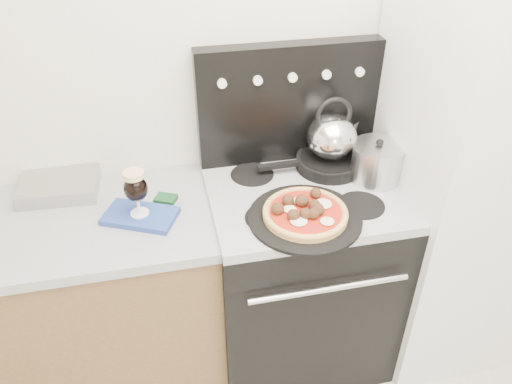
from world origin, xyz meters
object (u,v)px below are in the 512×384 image
object	(u,v)px
stove_body	(298,277)
tea_kettle	(332,133)
fridge	(468,167)
pizza	(305,211)
oven_mitt	(140,216)
beer_glass	(137,193)
skillet	(329,162)
stock_pot	(377,164)
pizza_pan	(305,218)
base_cabinet	(43,314)

from	to	relation	value
stove_body	tea_kettle	bearing A→B (deg)	42.43
fridge	pizza	bearing A→B (deg)	-168.05
oven_mitt	beer_glass	world-z (taller)	beer_glass
beer_glass	skillet	world-z (taller)	beer_glass
beer_glass	pizza	size ratio (longest dim) A/B	0.61
stock_pot	fridge	bearing A→B (deg)	-5.62
tea_kettle	stock_pot	bearing A→B (deg)	-55.79
stove_body	fridge	world-z (taller)	fridge
pizza	stock_pot	size ratio (longest dim) A/B	1.53
stove_body	pizza_pan	bearing A→B (deg)	-106.11
beer_glass	skillet	distance (m)	0.81
oven_mitt	skillet	size ratio (longest dim) A/B	0.94
beer_glass	pizza_pan	world-z (taller)	beer_glass
stock_pot	skillet	bearing A→B (deg)	141.10
base_cabinet	pizza	world-z (taller)	pizza
pizza_pan	skillet	size ratio (longest dim) A/B	1.49
oven_mitt	stock_pot	distance (m)	0.95
base_cabinet	fridge	world-z (taller)	fridge
beer_glass	base_cabinet	bearing A→B (deg)	173.85
oven_mitt	stock_pot	size ratio (longest dim) A/B	1.30
pizza	stock_pot	world-z (taller)	stock_pot
pizza_pan	stock_pot	distance (m)	0.41
tea_kettle	skillet	bearing A→B (deg)	0.00
skillet	stock_pot	world-z (taller)	stock_pot
pizza_pan	stock_pot	bearing A→B (deg)	29.05
pizza_pan	stock_pot	xyz separation A→B (m)	(0.36, 0.20, 0.07)
fridge	oven_mitt	bearing A→B (deg)	179.99
stove_body	fridge	bearing A→B (deg)	-2.05
tea_kettle	oven_mitt	bearing A→B (deg)	174.66
stove_body	tea_kettle	size ratio (longest dim) A/B	3.88
pizza	tea_kettle	distance (m)	0.40
oven_mitt	pizza	bearing A→B (deg)	-15.15
stock_pot	base_cabinet	bearing A→B (deg)	179.55
fridge	oven_mitt	distance (m)	1.34
base_cabinet	pizza_pan	size ratio (longest dim) A/B	3.47
skillet	stock_pot	distance (m)	0.20
stove_body	skillet	bearing A→B (deg)	42.43
pizza	pizza_pan	bearing A→B (deg)	-93.58
tea_kettle	stock_pot	distance (m)	0.22
base_cabinet	stove_body	distance (m)	1.11
stove_body	stock_pot	size ratio (longest dim) A/B	4.35
tea_kettle	pizza	bearing A→B (deg)	-139.23
pizza	stock_pot	distance (m)	0.41
base_cabinet	oven_mitt	xyz separation A→B (m)	(0.46, -0.05, 0.48)
skillet	pizza_pan	bearing A→B (deg)	-122.33
stove_body	pizza_pan	xyz separation A→B (m)	(-0.05, -0.18, 0.49)
tea_kettle	pizza_pan	bearing A→B (deg)	-139.23
oven_mitt	tea_kettle	bearing A→B (deg)	11.55
base_cabinet	skillet	bearing A→B (deg)	5.13
beer_glass	pizza_pan	bearing A→B (deg)	-15.15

